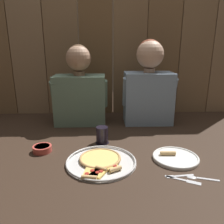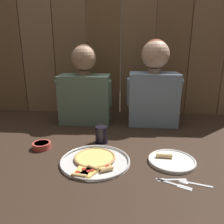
# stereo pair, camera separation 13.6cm
# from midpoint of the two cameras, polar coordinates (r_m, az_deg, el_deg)

# --- Properties ---
(ground_plane) EXTENTS (3.20, 3.20, 0.00)m
(ground_plane) POSITION_cam_midpoint_polar(r_m,az_deg,el_deg) (1.33, 3.86, -8.77)
(ground_plane) COLOR #332319
(pizza_tray) EXTENTS (0.35, 0.35, 0.03)m
(pizza_tray) POSITION_cam_midpoint_polar(r_m,az_deg,el_deg) (1.16, -0.96, -12.28)
(pizza_tray) COLOR silver
(pizza_tray) RESTS_ON ground
(dinner_plate) EXTENTS (0.24, 0.24, 0.03)m
(dinner_plate) POSITION_cam_midpoint_polar(r_m,az_deg,el_deg) (1.21, 18.10, -11.73)
(dinner_plate) COLOR white
(dinner_plate) RESTS_ON ground
(drinking_glass) EXTENTS (0.08, 0.08, 0.10)m
(drinking_glass) POSITION_cam_midpoint_polar(r_m,az_deg,el_deg) (1.36, 0.13, -5.85)
(drinking_glass) COLOR black
(drinking_glass) RESTS_ON ground
(dipping_bowl) EXTENTS (0.10, 0.10, 0.03)m
(dipping_bowl) POSITION_cam_midpoint_polar(r_m,az_deg,el_deg) (1.34, -14.68, -8.23)
(dipping_bowl) COLOR #CC4C42
(dipping_bowl) RESTS_ON ground
(table_fork) EXTENTS (0.13, 0.03, 0.01)m
(table_fork) POSITION_cam_midpoint_polar(r_m,az_deg,el_deg) (1.08, 18.30, -16.10)
(table_fork) COLOR silver
(table_fork) RESTS_ON ground
(table_knife) EXTENTS (0.15, 0.08, 0.01)m
(table_knife) POSITION_cam_midpoint_polar(r_m,az_deg,el_deg) (1.05, 19.21, -16.99)
(table_knife) COLOR silver
(table_knife) RESTS_ON ground
(table_spoon) EXTENTS (0.14, 0.06, 0.01)m
(table_spoon) POSITION_cam_midpoint_polar(r_m,az_deg,el_deg) (1.08, 22.66, -16.24)
(table_spoon) COLOR silver
(table_spoon) RESTS_ON ground
(diner_left) EXTENTS (0.40, 0.21, 0.58)m
(diner_left) POSITION_cam_midpoint_polar(r_m,az_deg,el_deg) (1.67, -4.63, 5.97)
(diner_left) COLOR slate
(diner_left) RESTS_ON ground
(diner_right) EXTENTS (0.39, 0.22, 0.61)m
(diner_right) POSITION_cam_midpoint_polar(r_m,az_deg,el_deg) (1.67, 12.92, 6.57)
(diner_right) COLOR #849EB7
(diner_right) RESTS_ON ground
(wooden_backdrop_wall) EXTENTS (2.19, 0.03, 1.10)m
(wooden_backdrop_wall) POSITION_cam_midpoint_polar(r_m,az_deg,el_deg) (1.90, 4.32, 16.01)
(wooden_backdrop_wall) COLOR brown
(wooden_backdrop_wall) RESTS_ON ground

